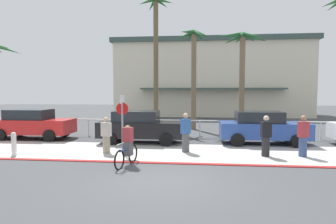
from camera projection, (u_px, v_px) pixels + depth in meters
name	position (u px, v px, depth m)	size (l,w,h in m)	color
ground_plane	(182.00, 134.00, 18.69)	(80.00, 80.00, 0.00)	#424447
sidewalk_strip	(174.00, 152.00, 12.94)	(44.00, 4.00, 0.02)	beige
curb_paint	(170.00, 163.00, 10.95)	(44.00, 0.24, 0.03)	maroon
building_backdrop	(210.00, 79.00, 34.26)	(21.52, 9.93, 8.42)	beige
rail_fence	(181.00, 123.00, 17.14)	(24.87, 0.08, 1.04)	white
stop_sign_bike_lane	(122.00, 116.00, 12.33)	(0.52, 0.56, 2.56)	gray
bollard_1	(14.00, 143.00, 12.28)	(0.20, 0.20, 1.00)	white
palm_tree_1	(156.00, 37.00, 21.78)	(2.67, 3.08, 9.74)	brown
palm_tree_2	(194.00, 58.00, 20.48)	(2.61, 3.07, 7.03)	#756047
palm_tree_3	(242.00, 57.00, 18.34)	(3.32, 2.96, 6.45)	#756047
car_red_0	(33.00, 124.00, 16.64)	(4.40, 2.02, 1.69)	red
car_black_1	(140.00, 126.00, 15.32)	(4.40, 2.02, 1.69)	black
car_blue_2	(262.00, 127.00, 14.92)	(4.40, 2.02, 1.69)	#284793
cyclist_blue_0	(127.00, 146.00, 10.66)	(0.45, 1.79, 1.50)	black
pedestrian_0	(106.00, 137.00, 12.66)	(0.47, 0.41, 1.59)	gray
pedestrian_1	(303.00, 138.00, 12.01)	(0.47, 0.42, 1.73)	#384C7A
pedestrian_2	(186.00, 134.00, 12.90)	(0.47, 0.47, 1.76)	#4C4C51
pedestrian_3	(266.00, 138.00, 12.05)	(0.43, 0.36, 1.72)	#232326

